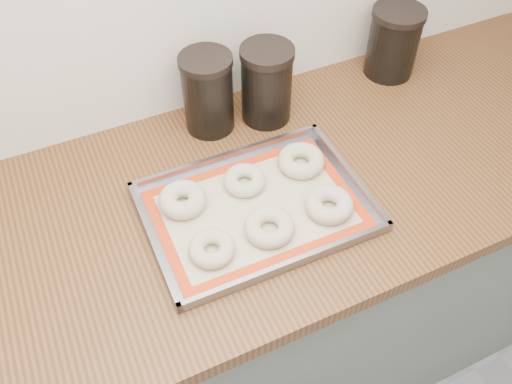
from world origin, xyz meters
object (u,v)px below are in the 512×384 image
bagel_back_left (183,200)px  canister_right (393,42)px  baking_tray (256,209)px  bagel_front_mid (269,227)px  bagel_front_right (329,205)px  bagel_back_mid (245,180)px  bagel_front_left (212,249)px  bagel_back_right (301,161)px  canister_left (208,93)px  canister_mid (267,84)px

bagel_back_left → canister_right: 0.70m
baking_tray → bagel_front_mid: 0.07m
bagel_back_left → bagel_front_right: bearing=-27.3°
bagel_front_mid → bagel_front_right: 0.14m
bagel_back_left → baking_tray: bearing=-28.8°
bagel_front_mid → canister_right: 0.64m
bagel_front_right → bagel_back_mid: bearing=133.3°
canister_right → bagel_front_mid: bearing=-145.8°
bagel_front_right → bagel_back_left: bagel_back_left is taller
bagel_front_left → canister_right: (0.65, 0.36, 0.07)m
bagel_back_right → canister_left: bearing=120.8°
bagel_back_mid → bagel_back_right: bagel_back_right is taller
bagel_front_mid → canister_left: bearing=87.6°
bagel_front_right → canister_left: size_ratio=0.52×
bagel_front_right → bagel_back_left: 0.31m
baking_tray → bagel_back_right: (0.15, 0.07, 0.02)m
canister_right → bagel_back_right: bearing=-150.1°
bagel_back_left → bagel_back_mid: bagel_back_left is taller
canister_mid → bagel_front_right: bearing=-92.4°
bagel_back_mid → bagel_front_mid: bearing=-93.1°
canister_mid → bagel_front_left: bearing=-129.8°
bagel_back_mid → canister_mid: bearing=53.2°
canister_right → bagel_back_mid: bearing=-157.1°
canister_right → canister_left: bearing=-179.9°
baking_tray → bagel_back_right: bagel_back_right is taller
bagel_back_right → canister_right: canister_right is taller
bagel_back_right → canister_right: 0.45m
bagel_front_left → bagel_front_mid: bearing=-0.2°
bagel_back_right → canister_mid: size_ratio=0.54×
bagel_back_mid → bagel_back_right: 0.14m
bagel_back_right → baking_tray: bearing=-153.5°
bagel_front_mid → bagel_back_mid: size_ratio=1.11×
bagel_back_right → bagel_back_mid: bearing=179.9°
baking_tray → bagel_back_mid: bearing=85.0°
bagel_back_left → bagel_front_mid: bearing=-46.4°
bagel_back_mid → canister_right: 0.57m
baking_tray → bagel_front_mid: bearing=-91.0°
bagel_back_right → canister_right: bearing=29.9°
bagel_front_mid → bagel_front_right: (0.14, -0.00, 0.00)m
bagel_front_right → bagel_front_left: bearing=179.9°
bagel_front_right → baking_tray: bearing=154.2°
bagel_back_left → bagel_back_mid: size_ratio=1.09×
bagel_front_left → bagel_back_left: (-0.01, 0.14, 0.00)m
canister_mid → canister_right: bearing=4.0°
bagel_back_mid → canister_right: size_ratio=0.51×
bagel_front_left → bagel_back_left: bearing=93.9°
bagel_back_right → bagel_front_right: bearing=-93.1°
bagel_front_left → bagel_front_mid: size_ratio=0.91×
bagel_front_mid → bagel_back_left: size_ratio=1.02×
canister_mid → bagel_back_right: bearing=-92.0°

